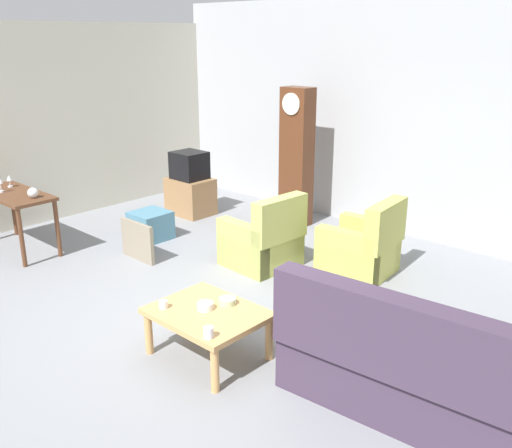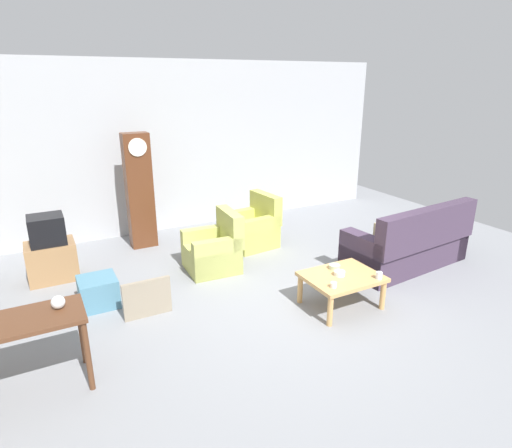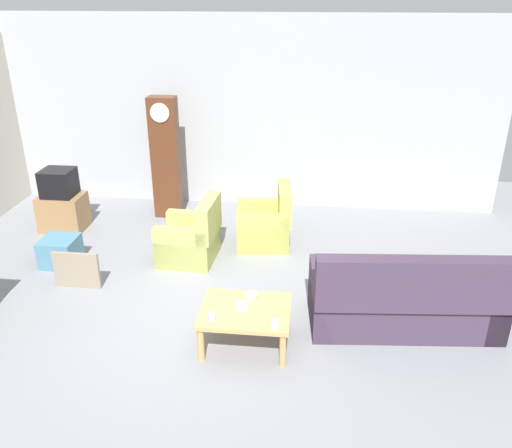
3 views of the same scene
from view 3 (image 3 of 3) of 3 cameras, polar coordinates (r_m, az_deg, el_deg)
name	(u,v)px [view 3 (image 3 of 3)]	position (r m, az deg, el deg)	size (l,w,h in m)	color
ground_plane	(215,313)	(6.39, -4.51, -9.63)	(10.40, 10.40, 0.00)	gray
garage_door_wall	(250,114)	(9.07, -0.64, 11.88)	(8.40, 0.16, 3.20)	#ADAFB5
couch_floral	(405,301)	(6.18, 15.89, -8.02)	(2.17, 1.06, 1.04)	#423347
armchair_olive_near	(191,240)	(7.46, -7.06, -1.70)	(0.83, 0.81, 0.92)	tan
armchair_olive_far	(266,225)	(7.86, 1.11, -0.12)	(0.87, 0.84, 0.92)	#B7BA55
coffee_table_wood	(245,314)	(5.68, -1.16, -9.76)	(0.96, 0.76, 0.44)	tan
grandfather_clock	(166,158)	(8.76, -9.77, 7.07)	(0.44, 0.30, 2.00)	#562D19
tv_stand_cabinet	(63,212)	(8.92, -20.19, 1.25)	(0.68, 0.52, 0.57)	#997047
tv_crt	(59,183)	(8.75, -20.65, 4.23)	(0.48, 0.44, 0.42)	black
framed_picture_leaning	(77,270)	(7.14, -18.89, -4.77)	(0.60, 0.05, 0.49)	gray
storage_box_blue	(60,251)	(7.83, -20.48, -2.78)	(0.48, 0.48, 0.39)	teal
cup_white_porcelain	(212,317)	(5.48, -4.81, -9.99)	(0.08, 0.08, 0.07)	white
cup_blue_rimmed	(275,324)	(5.34, 2.12, -10.83)	(0.08, 0.08, 0.09)	silver
bowl_white_stacked	(242,306)	(5.64, -1.53, -8.91)	(0.14, 0.14, 0.06)	white
bowl_shallow_green	(251,297)	(5.80, -0.55, -7.90)	(0.15, 0.15, 0.06)	#B2C69E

